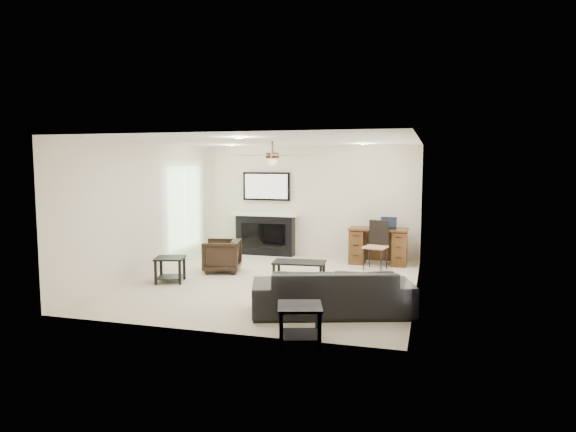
# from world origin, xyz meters

# --- Properties ---
(room_shell) EXTENTS (5.50, 5.54, 2.52)m
(room_shell) POSITION_xyz_m (0.19, 0.08, 1.68)
(room_shell) COLOR beige
(room_shell) RESTS_ON ground
(sofa) EXTENTS (2.40, 1.51, 0.65)m
(sofa) POSITION_xyz_m (1.40, -1.56, 0.33)
(sofa) COLOR black
(sofa) RESTS_ON ground
(armchair) EXTENTS (0.84, 0.82, 0.64)m
(armchair) POSITION_xyz_m (-1.20, 0.59, 0.32)
(armchair) COLOR black
(armchair) RESTS_ON ground
(coffee_table) EXTENTS (0.94, 0.57, 0.40)m
(coffee_table) POSITION_xyz_m (0.50, 0.04, 0.20)
(coffee_table) COLOR black
(coffee_table) RESTS_ON ground
(end_table_near) EXTENTS (0.64, 0.64, 0.45)m
(end_table_near) POSITION_xyz_m (1.25, -2.81, 0.23)
(end_table_near) COLOR black
(end_table_near) RESTS_ON ground
(end_table_left) EXTENTS (0.62, 0.62, 0.45)m
(end_table_left) POSITION_xyz_m (-1.75, -0.46, 0.23)
(end_table_left) COLOR black
(end_table_left) RESTS_ON ground
(fireplace_unit) EXTENTS (1.52, 0.34, 1.91)m
(fireplace_unit) POSITION_xyz_m (-0.97, 2.58, 0.95)
(fireplace_unit) COLOR black
(fireplace_unit) RESTS_ON ground
(desk) EXTENTS (1.22, 0.56, 0.76)m
(desk) POSITION_xyz_m (1.66, 2.20, 0.38)
(desk) COLOR #3C240F
(desk) RESTS_ON ground
(desk_chair) EXTENTS (0.51, 0.52, 0.97)m
(desk_chair) POSITION_xyz_m (1.66, 1.65, 0.48)
(desk_chair) COLOR black
(desk_chair) RESTS_ON ground
(laptop) EXTENTS (0.33, 0.24, 0.23)m
(laptop) POSITION_xyz_m (1.86, 2.18, 0.88)
(laptop) COLOR black
(laptop) RESTS_ON desk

